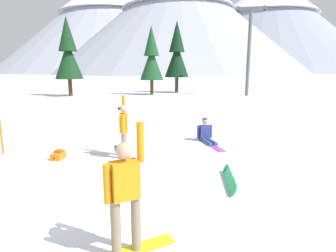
{
  "coord_description": "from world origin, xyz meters",
  "views": [
    {
      "loc": [
        3.98,
        -4.81,
        2.76
      ],
      "look_at": [
        2.28,
        3.82,
        1.0
      ],
      "focal_mm": 30.28,
      "sensor_mm": 36.0,
      "label": 1
    }
  ],
  "objects_px": {
    "loose_snowboard_near_right": "(229,178)",
    "pine_tree_twin": "(68,53)",
    "snowboarder_background": "(206,134)",
    "trail_marker_pole": "(0,128)",
    "pine_tree_leaning": "(152,58)",
    "backpack_orange": "(58,155)",
    "pine_tree_slender": "(177,54)",
    "ski_lift_tower": "(249,45)",
    "snowboarder_midground": "(124,129)",
    "snowboarder_foreground": "(125,195)"
  },
  "relations": [
    {
      "from": "snowboarder_midground",
      "to": "snowboarder_background",
      "type": "height_order",
      "value": "snowboarder_midground"
    },
    {
      "from": "trail_marker_pole",
      "to": "pine_tree_slender",
      "type": "xyz_separation_m",
      "value": [
        1.52,
        26.18,
        3.68
      ]
    },
    {
      "from": "snowboarder_midground",
      "to": "pine_tree_twin",
      "type": "xyz_separation_m",
      "value": [
        -12.77,
        19.07,
        3.47
      ]
    },
    {
      "from": "loose_snowboard_near_right",
      "to": "ski_lift_tower",
      "type": "height_order",
      "value": "ski_lift_tower"
    },
    {
      "from": "pine_tree_twin",
      "to": "loose_snowboard_near_right",
      "type": "bearing_deg",
      "value": -52.12
    },
    {
      "from": "pine_tree_slender",
      "to": "trail_marker_pole",
      "type": "bearing_deg",
      "value": -93.32
    },
    {
      "from": "snowboarder_background",
      "to": "pine_tree_twin",
      "type": "xyz_separation_m",
      "value": [
        -15.21,
        16.56,
        4.07
      ]
    },
    {
      "from": "snowboarder_foreground",
      "to": "pine_tree_slender",
      "type": "relative_size",
      "value": 0.24
    },
    {
      "from": "pine_tree_slender",
      "to": "pine_tree_leaning",
      "type": "bearing_deg",
      "value": -122.12
    },
    {
      "from": "loose_snowboard_near_right",
      "to": "pine_tree_leaning",
      "type": "height_order",
      "value": "pine_tree_leaning"
    },
    {
      "from": "pine_tree_slender",
      "to": "snowboarder_background",
      "type": "bearing_deg",
      "value": -77.83
    },
    {
      "from": "snowboarder_foreground",
      "to": "backpack_orange",
      "type": "bearing_deg",
      "value": 132.3
    },
    {
      "from": "snowboarder_midground",
      "to": "pine_tree_leaning",
      "type": "xyz_separation_m",
      "value": [
        -4.77,
        22.25,
        3.09
      ]
    },
    {
      "from": "loose_snowboard_near_right",
      "to": "backpack_orange",
      "type": "relative_size",
      "value": 3.19
    },
    {
      "from": "snowboarder_midground",
      "to": "snowboarder_background",
      "type": "bearing_deg",
      "value": 45.85
    },
    {
      "from": "snowboarder_background",
      "to": "ski_lift_tower",
      "type": "height_order",
      "value": "ski_lift_tower"
    },
    {
      "from": "backpack_orange",
      "to": "pine_tree_twin",
      "type": "height_order",
      "value": "pine_tree_twin"
    },
    {
      "from": "snowboarder_foreground",
      "to": "pine_tree_slender",
      "type": "distance_m",
      "value": 30.85
    },
    {
      "from": "snowboarder_background",
      "to": "loose_snowboard_near_right",
      "type": "xyz_separation_m",
      "value": [
        0.82,
        -4.05,
        -0.18
      ]
    },
    {
      "from": "snowboarder_background",
      "to": "pine_tree_leaning",
      "type": "relative_size",
      "value": 0.24
    },
    {
      "from": "backpack_orange",
      "to": "pine_tree_slender",
      "type": "bearing_deg",
      "value": 91.3
    },
    {
      "from": "snowboarder_foreground",
      "to": "snowboarder_midground",
      "type": "relative_size",
      "value": 1.03
    },
    {
      "from": "snowboarder_midground",
      "to": "snowboarder_background",
      "type": "xyz_separation_m",
      "value": [
        2.44,
        2.51,
        -0.6
      ]
    },
    {
      "from": "trail_marker_pole",
      "to": "pine_tree_twin",
      "type": "distance_m",
      "value": 21.63
    },
    {
      "from": "snowboarder_foreground",
      "to": "ski_lift_tower",
      "type": "relative_size",
      "value": 0.22
    },
    {
      "from": "pine_tree_slender",
      "to": "snowboarder_midground",
      "type": "bearing_deg",
      "value": -84.29
    },
    {
      "from": "pine_tree_slender",
      "to": "snowboarder_foreground",
      "type": "bearing_deg",
      "value": -82.03
    },
    {
      "from": "loose_snowboard_near_right",
      "to": "snowboarder_background",
      "type": "bearing_deg",
      "value": 101.46
    },
    {
      "from": "loose_snowboard_near_right",
      "to": "pine_tree_leaning",
      "type": "xyz_separation_m",
      "value": [
        -8.03,
        23.78,
        3.88
      ]
    },
    {
      "from": "loose_snowboard_near_right",
      "to": "pine_tree_twin",
      "type": "relative_size",
      "value": 0.21
    },
    {
      "from": "trail_marker_pole",
      "to": "pine_tree_twin",
      "type": "relative_size",
      "value": 0.22
    },
    {
      "from": "pine_tree_slender",
      "to": "loose_snowboard_near_right",
      "type": "bearing_deg",
      "value": -77.94
    },
    {
      "from": "backpack_orange",
      "to": "pine_tree_slender",
      "type": "xyz_separation_m",
      "value": [
        -0.6,
        26.32,
        4.44
      ]
    },
    {
      "from": "snowboarder_midground",
      "to": "pine_tree_slender",
      "type": "relative_size",
      "value": 0.23
    },
    {
      "from": "snowboarder_background",
      "to": "pine_tree_leaning",
      "type": "bearing_deg",
      "value": 110.06
    },
    {
      "from": "snowboarder_foreground",
      "to": "snowboarder_background",
      "type": "distance_m",
      "value": 7.17
    },
    {
      "from": "pine_tree_leaning",
      "to": "loose_snowboard_near_right",
      "type": "bearing_deg",
      "value": -71.35
    },
    {
      "from": "snowboarder_midground",
      "to": "backpack_orange",
      "type": "relative_size",
      "value": 3.67
    },
    {
      "from": "pine_tree_leaning",
      "to": "pine_tree_slender",
      "type": "distance_m",
      "value": 4.17
    },
    {
      "from": "snowboarder_foreground",
      "to": "snowboarder_midground",
      "type": "height_order",
      "value": "snowboarder_foreground"
    },
    {
      "from": "loose_snowboard_near_right",
      "to": "snowboarder_midground",
      "type": "bearing_deg",
      "value": 154.8
    },
    {
      "from": "snowboarder_foreground",
      "to": "trail_marker_pole",
      "type": "bearing_deg",
      "value": 144.21
    },
    {
      "from": "loose_snowboard_near_right",
      "to": "trail_marker_pole",
      "type": "xyz_separation_m",
      "value": [
        -7.35,
        1.11,
        0.75
      ]
    },
    {
      "from": "snowboarder_background",
      "to": "loose_snowboard_near_right",
      "type": "height_order",
      "value": "snowboarder_background"
    },
    {
      "from": "snowboarder_background",
      "to": "trail_marker_pole",
      "type": "bearing_deg",
      "value": -155.76
    },
    {
      "from": "pine_tree_leaning",
      "to": "ski_lift_tower",
      "type": "height_order",
      "value": "ski_lift_tower"
    },
    {
      "from": "pine_tree_slender",
      "to": "ski_lift_tower",
      "type": "distance_m",
      "value": 8.43
    },
    {
      "from": "loose_snowboard_near_right",
      "to": "pine_tree_slender",
      "type": "xyz_separation_m",
      "value": [
        -5.83,
        27.28,
        4.43
      ]
    },
    {
      "from": "trail_marker_pole",
      "to": "pine_tree_leaning",
      "type": "height_order",
      "value": "pine_tree_leaning"
    },
    {
      "from": "trail_marker_pole",
      "to": "ski_lift_tower",
      "type": "distance_m",
      "value": 25.91
    }
  ]
}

